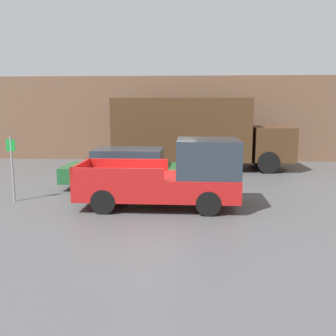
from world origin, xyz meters
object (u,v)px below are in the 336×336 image
at_px(pickup_truck, 174,176).
at_px(car, 126,168).
at_px(delivery_truck, 193,131).
at_px(newspaper_box, 119,152).
at_px(parking_sign, 12,165).

bearing_deg(pickup_truck, car, 126.74).
relative_size(delivery_truck, newspaper_box, 8.62).
xyz_separation_m(pickup_truck, delivery_truck, (0.62, 7.31, 0.90)).
distance_m(pickup_truck, newspaper_box, 10.52).
relative_size(car, delivery_truck, 0.54).
height_order(car, newspaper_box, car).
height_order(car, delivery_truck, delivery_truck).
bearing_deg(car, delivery_truck, 60.61).
height_order(parking_sign, newspaper_box, parking_sign).
bearing_deg(car, pickup_truck, -53.26).
bearing_deg(delivery_truck, car, -119.39).
relative_size(delivery_truck, parking_sign, 4.00).
xyz_separation_m(car, newspaper_box, (-1.72, 7.16, -0.27)).
bearing_deg(pickup_truck, newspaper_box, 110.72).
height_order(delivery_truck, parking_sign, delivery_truck).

